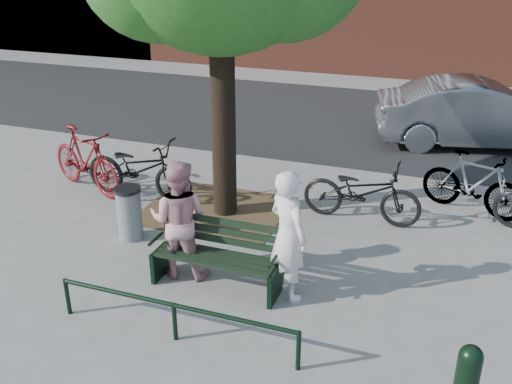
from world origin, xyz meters
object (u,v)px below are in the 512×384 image
at_px(bollard, 466,380).
at_px(litter_bin, 129,213).
at_px(person_left, 288,236).
at_px(person_right, 179,219).
at_px(park_bench, 218,253).
at_px(bicycle_c, 362,192).
at_px(parked_car, 480,114).

relative_size(bollard, litter_bin, 1.01).
bearing_deg(litter_bin, person_left, -13.71).
bearing_deg(person_right, litter_bin, -39.09).
distance_m(park_bench, litter_bin, 1.99).
height_order(litter_bin, bicycle_c, bicycle_c).
bearing_deg(person_left, parked_car, -73.09).
relative_size(bicycle_c, parked_car, 0.43).
relative_size(bollard, parked_car, 0.19).
height_order(person_right, bicycle_c, person_right).
xyz_separation_m(person_right, bollard, (3.81, -1.46, -0.39)).
bearing_deg(person_right, parked_car, -127.96).
bearing_deg(park_bench, parked_car, 66.34).
xyz_separation_m(person_left, person_right, (-1.56, -0.00, -0.04)).
bearing_deg(bollard, litter_bin, 156.94).
relative_size(person_left, bicycle_c, 0.90).
bearing_deg(person_right, bicycle_c, -139.18).
distance_m(person_right, litter_bin, 1.47).
bearing_deg(litter_bin, park_bench, -22.21).
height_order(park_bench, parked_car, parked_car).
relative_size(park_bench, litter_bin, 2.02).
relative_size(park_bench, bicycle_c, 0.88).
distance_m(litter_bin, bicycle_c, 3.79).
bearing_deg(bicycle_c, person_right, 142.32).
bearing_deg(park_bench, bollard, -23.54).
bearing_deg(parked_car, bicycle_c, 146.32).
relative_size(park_bench, parked_car, 0.38).
height_order(person_left, bollard, person_left).
relative_size(bollard, bicycle_c, 0.44).
xyz_separation_m(person_left, bicycle_c, (0.50, 2.55, -0.37)).
height_order(bicycle_c, parked_car, parked_car).
distance_m(person_right, parked_car, 8.26).
xyz_separation_m(person_left, litter_bin, (-2.79, 0.68, -0.45)).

